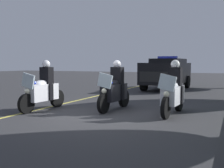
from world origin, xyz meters
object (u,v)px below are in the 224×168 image
police_motorcycle_lead_left (43,90)px  police_motorcycle_lead_right (115,90)px  police_motorcycle_trailing (173,92)px  police_suv (167,72)px

police_motorcycle_lead_left → police_motorcycle_lead_right: bearing=116.0°
police_motorcycle_trailing → police_suv: (-8.12, -2.13, 0.37)m
police_motorcycle_lead_left → police_motorcycle_lead_right: (-1.08, 2.21, 0.00)m
police_motorcycle_lead_left → police_suv: size_ratio=0.43×
police_motorcycle_lead_right → police_motorcycle_trailing: same height
police_motorcycle_lead_left → police_suv: 9.44m
police_motorcycle_lead_left → police_motorcycle_lead_right: size_ratio=1.00×
police_motorcycle_trailing → police_suv: size_ratio=0.43×
police_motorcycle_lead_right → police_motorcycle_trailing: 2.01m
police_motorcycle_lead_left → police_suv: (-9.20, 2.10, 0.37)m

